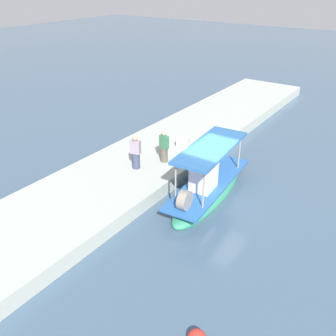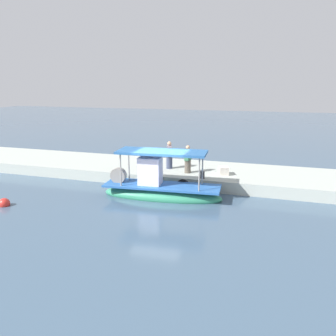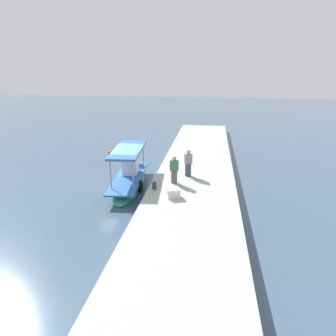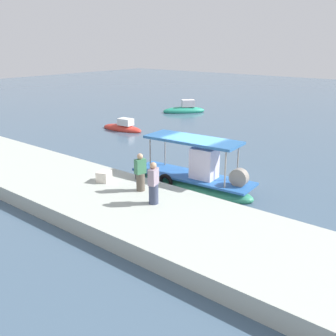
{
  "view_description": "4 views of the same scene",
  "coord_description": "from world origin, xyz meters",
  "px_view_note": "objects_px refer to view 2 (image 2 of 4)",
  "views": [
    {
      "loc": [
        12.81,
        6.19,
        8.88
      ],
      "look_at": [
        0.01,
        -2.68,
        0.73
      ],
      "focal_mm": 39.85,
      "sensor_mm": 36.0,
      "label": 1
    },
    {
      "loc": [
        -5.32,
        15.33,
        5.66
      ],
      "look_at": [
        0.57,
        -3.22,
        0.87
      ],
      "focal_mm": 36.7,
      "sensor_mm": 36.0,
      "label": 2
    },
    {
      "loc": [
        -16.69,
        -5.33,
        6.99
      ],
      "look_at": [
        0.75,
        -2.77,
        1.08
      ],
      "focal_mm": 32.06,
      "sensor_mm": 36.0,
      "label": 3
    },
    {
      "loc": [
        9.9,
        -14.42,
        6.61
      ],
      "look_at": [
        -0.41,
        -1.74,
        1.26
      ],
      "focal_mm": 41.63,
      "sensor_mm": 36.0,
      "label": 4
    }
  ],
  "objects_px": {
    "fisherman_by_crate": "(169,156)",
    "cargo_crate": "(223,171)",
    "mooring_bollard": "(202,175)",
    "fisherman_near_bollard": "(188,160)",
    "marker_buoy": "(4,204)",
    "main_fishing_boat": "(160,189)"
  },
  "relations": [
    {
      "from": "fisherman_by_crate",
      "to": "fisherman_near_bollard",
      "type": "bearing_deg",
      "value": 152.41
    },
    {
      "from": "marker_buoy",
      "to": "cargo_crate",
      "type": "bearing_deg",
      "value": -145.38
    },
    {
      "from": "fisherman_near_bollard",
      "to": "cargo_crate",
      "type": "distance_m",
      "value": 2.1
    },
    {
      "from": "fisherman_by_crate",
      "to": "cargo_crate",
      "type": "distance_m",
      "value": 3.43
    },
    {
      "from": "main_fishing_boat",
      "to": "marker_buoy",
      "type": "xyz_separation_m",
      "value": [
        6.68,
        3.44,
        -0.36
      ]
    },
    {
      "from": "mooring_bollard",
      "to": "marker_buoy",
      "type": "bearing_deg",
      "value": 32.26
    },
    {
      "from": "fisherman_near_bollard",
      "to": "cargo_crate",
      "type": "xyz_separation_m",
      "value": [
        -2.03,
        -0.21,
        -0.5
      ]
    },
    {
      "from": "fisherman_by_crate",
      "to": "mooring_bollard",
      "type": "bearing_deg",
      "value": 145.49
    },
    {
      "from": "main_fishing_boat",
      "to": "mooring_bollard",
      "type": "distance_m",
      "value": 2.63
    },
    {
      "from": "fisherman_near_bollard",
      "to": "mooring_bollard",
      "type": "bearing_deg",
      "value": 138.31
    },
    {
      "from": "fisherman_by_crate",
      "to": "cargo_crate",
      "type": "relative_size",
      "value": 2.63
    },
    {
      "from": "fisherman_by_crate",
      "to": "marker_buoy",
      "type": "distance_m",
      "value": 9.34
    },
    {
      "from": "fisherman_near_bollard",
      "to": "fisherman_by_crate",
      "type": "relative_size",
      "value": 0.97
    },
    {
      "from": "main_fishing_boat",
      "to": "marker_buoy",
      "type": "relative_size",
      "value": 11.73
    },
    {
      "from": "fisherman_by_crate",
      "to": "cargo_crate",
      "type": "height_order",
      "value": "fisherman_by_crate"
    },
    {
      "from": "fisherman_near_bollard",
      "to": "marker_buoy",
      "type": "relative_size",
      "value": 3.02
    },
    {
      "from": "fisherman_by_crate",
      "to": "mooring_bollard",
      "type": "distance_m",
      "value": 2.96
    },
    {
      "from": "mooring_bollard",
      "to": "cargo_crate",
      "type": "relative_size",
      "value": 0.62
    },
    {
      "from": "main_fishing_boat",
      "to": "mooring_bollard",
      "type": "bearing_deg",
      "value": -133.09
    },
    {
      "from": "fisherman_near_bollard",
      "to": "fisherman_by_crate",
      "type": "height_order",
      "value": "fisherman_by_crate"
    },
    {
      "from": "fisherman_by_crate",
      "to": "mooring_bollard",
      "type": "height_order",
      "value": "fisherman_by_crate"
    },
    {
      "from": "main_fishing_boat",
      "to": "fisherman_by_crate",
      "type": "xyz_separation_m",
      "value": [
        0.62,
        -3.55,
        0.93
      ]
    }
  ]
}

